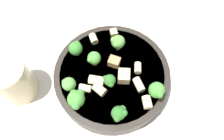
# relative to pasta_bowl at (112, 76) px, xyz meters

# --- Properties ---
(ground_plane) EXTENTS (2.00, 2.00, 0.00)m
(ground_plane) POSITION_rel_pasta_bowl_xyz_m (0.00, 0.00, -0.02)
(ground_plane) COLOR beige
(pasta_bowl) EXTENTS (0.23, 0.23, 0.04)m
(pasta_bowl) POSITION_rel_pasta_bowl_xyz_m (0.00, 0.00, 0.00)
(pasta_bowl) COLOR #28231E
(pasta_bowl) RESTS_ON ground_plane
(broccoli_floret_0) EXTENTS (0.03, 0.03, 0.03)m
(broccoli_floret_0) POSITION_rel_pasta_bowl_xyz_m (-0.00, 0.04, 0.04)
(broccoli_floret_0) COLOR #84AD60
(broccoli_floret_0) RESTS_ON pasta_bowl
(broccoli_floret_1) EXTENTS (0.03, 0.03, 0.03)m
(broccoli_floret_1) POSITION_rel_pasta_bowl_xyz_m (-0.07, -0.06, 0.04)
(broccoli_floret_1) COLOR #84AD60
(broccoli_floret_1) RESTS_ON pasta_bowl
(broccoli_floret_2) EXTENTS (0.03, 0.03, 0.04)m
(broccoli_floret_2) POSITION_rel_pasta_bowl_xyz_m (-0.00, -0.09, 0.04)
(broccoli_floret_2) COLOR #93B766
(broccoli_floret_2) RESTS_ON pasta_bowl
(broccoli_floret_3) EXTENTS (0.03, 0.03, 0.03)m
(broccoli_floret_3) POSITION_rel_pasta_bowl_xyz_m (-0.07, 0.05, 0.03)
(broccoli_floret_3) COLOR #9EC175
(broccoli_floret_3) RESTS_ON pasta_bowl
(broccoli_floret_4) EXTENTS (0.03, 0.03, 0.03)m
(broccoli_floret_4) POSITION_rel_pasta_bowl_xyz_m (-0.00, 0.08, 0.04)
(broccoli_floret_4) COLOR #93B766
(broccoli_floret_4) RESTS_ON pasta_bowl
(broccoli_floret_5) EXTENTS (0.04, 0.03, 0.04)m
(broccoli_floret_5) POSITION_rel_pasta_bowl_xyz_m (-0.09, 0.02, 0.04)
(broccoli_floret_5) COLOR #9EC175
(broccoli_floret_5) RESTS_ON pasta_bowl
(broccoli_floret_6) EXTENTS (0.02, 0.03, 0.03)m
(broccoli_floret_6) POSITION_rel_pasta_bowl_xyz_m (-0.02, -0.01, 0.03)
(broccoli_floret_6) COLOR #9EC175
(broccoli_floret_6) RESTS_ON pasta_bowl
(broccoli_floret_7) EXTENTS (0.03, 0.03, 0.04)m
(broccoli_floret_7) POSITION_rel_pasta_bowl_xyz_m (0.05, 0.02, 0.04)
(broccoli_floret_7) COLOR #9EC175
(broccoli_floret_7) RESTS_ON pasta_bowl
(rigatoni_0) EXTENTS (0.02, 0.02, 0.01)m
(rigatoni_0) POSITION_rel_pasta_bowl_xyz_m (0.03, -0.04, 0.02)
(rigatoni_0) COLOR beige
(rigatoni_0) RESTS_ON pasta_bowl
(rigatoni_1) EXTENTS (0.02, 0.03, 0.01)m
(rigatoni_1) POSITION_rel_pasta_bowl_xyz_m (0.05, 0.07, 0.02)
(rigatoni_1) COLOR beige
(rigatoni_1) RESTS_ON pasta_bowl
(rigatoni_2) EXTENTS (0.03, 0.03, 0.02)m
(rigatoni_2) POSITION_rel_pasta_bowl_xyz_m (-0.02, -0.09, 0.03)
(rigatoni_2) COLOR beige
(rigatoni_2) RESTS_ON pasta_bowl
(rigatoni_3) EXTENTS (0.03, 0.03, 0.01)m
(rigatoni_3) POSITION_rel_pasta_bowl_xyz_m (-0.00, -0.06, 0.02)
(rigatoni_3) COLOR beige
(rigatoni_3) RESTS_ON pasta_bowl
(rigatoni_4) EXTENTS (0.03, 0.03, 0.02)m
(rigatoni_4) POSITION_rel_pasta_bowl_xyz_m (-0.03, 0.01, 0.03)
(rigatoni_4) COLOR beige
(rigatoni_4) RESTS_ON pasta_bowl
(rigatoni_5) EXTENTS (0.02, 0.03, 0.01)m
(rigatoni_5) POSITION_rel_pasta_bowl_xyz_m (-0.06, 0.03, 0.02)
(rigatoni_5) COLOR beige
(rigatoni_5) RESTS_ON pasta_bowl
(rigatoni_6) EXTENTS (0.02, 0.03, 0.02)m
(rigatoni_6) POSITION_rel_pasta_bowl_xyz_m (-0.05, -0.00, 0.03)
(rigatoni_6) COLOR beige
(rigatoni_6) RESTS_ON pasta_bowl
(chicken_chunk_0) EXTENTS (0.03, 0.03, 0.02)m
(chicken_chunk_0) POSITION_rel_pasta_bowl_xyz_m (-0.00, -0.03, 0.03)
(chicken_chunk_0) COLOR tan
(chicken_chunk_0) RESTS_ON pasta_bowl
(chicken_chunk_1) EXTENTS (0.02, 0.02, 0.01)m
(chicken_chunk_1) POSITION_rel_pasta_bowl_xyz_m (0.08, 0.04, 0.02)
(chicken_chunk_1) COLOR tan
(chicken_chunk_1) RESTS_ON pasta_bowl
(chicken_chunk_2) EXTENTS (0.02, 0.03, 0.02)m
(chicken_chunk_2) POSITION_rel_pasta_bowl_xyz_m (0.02, 0.01, 0.03)
(chicken_chunk_2) COLOR #A87A4C
(chicken_chunk_2) RESTS_ON pasta_bowl
(drinking_glass) EXTENTS (0.08, 0.08, 0.09)m
(drinking_glass) POSITION_rel_pasta_bowl_xyz_m (-0.11, 0.16, 0.02)
(drinking_glass) COLOR beige
(drinking_glass) RESTS_ON ground_plane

